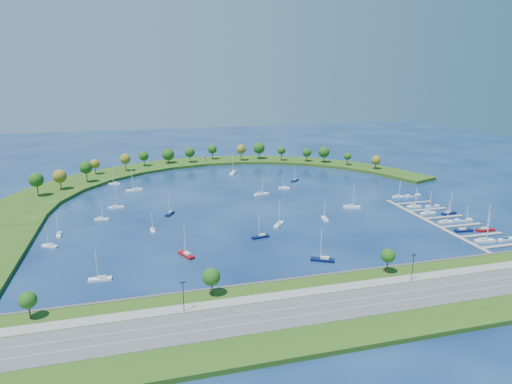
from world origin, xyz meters
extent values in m
plane|color=#081A46|center=(0.00, 0.00, 0.00)|extent=(700.00, 700.00, 0.00)
cube|color=#284E14|center=(0.00, -124.00, 0.80)|extent=(420.00, 42.00, 1.60)
cube|color=#474442|center=(0.00, -102.50, 0.90)|extent=(420.00, 1.20, 1.80)
cube|color=#515154|center=(0.00, -124.00, 1.66)|extent=(420.00, 16.00, 0.12)
cube|color=gray|center=(0.00, -113.00, 1.66)|extent=(420.00, 5.00, 0.12)
cube|color=silver|center=(0.00, -126.50, 1.73)|extent=(420.00, 0.15, 0.02)
cube|color=silver|center=(0.00, -121.50, 1.73)|extent=(420.00, 0.15, 0.02)
cylinder|color=#382314|center=(-95.00, -107.00, 4.05)|extent=(0.56, 0.56, 4.90)
sphere|color=#204D13|center=(-95.00, -107.00, 7.54)|extent=(5.20, 5.20, 5.20)
cylinder|color=#382314|center=(-40.00, -107.00, 4.22)|extent=(0.56, 0.56, 5.25)
sphere|color=#204D13|center=(-40.00, -107.00, 8.05)|extent=(6.00, 6.00, 6.00)
cylinder|color=#382314|center=(25.00, -107.00, 4.40)|extent=(0.56, 0.56, 5.60)
sphere|color=#204D13|center=(25.00, -107.00, 8.24)|extent=(5.20, 5.20, 5.20)
cylinder|color=black|center=(-50.00, -115.00, 6.60)|extent=(0.24, 0.24, 10.00)
cylinder|color=black|center=(30.00, -115.00, 6.60)|extent=(0.24, 0.24, 10.00)
cube|color=#284E14|center=(-126.75, 7.81, 1.00)|extent=(43.73, 48.72, 2.00)
cube|color=#284E14|center=(-118.83, 37.57, 1.00)|extent=(50.23, 54.30, 2.00)
cube|color=#284E14|center=(-104.03, 64.58, 1.00)|extent=(54.07, 56.09, 2.00)
cube|color=#284E14|center=(-83.21, 87.27, 1.00)|extent=(55.20, 54.07, 2.00)
cube|color=#284E14|center=(-57.57, 104.32, 1.00)|extent=(53.65, 48.47, 2.00)
cube|color=#284E14|center=(-28.60, 114.76, 1.00)|extent=(49.62, 39.75, 2.00)
cube|color=#284E14|center=(2.03, 117.98, 1.00)|extent=(44.32, 29.96, 2.00)
cube|color=#284E14|center=(32.54, 113.79, 1.00)|extent=(49.49, 38.05, 2.00)
cube|color=#284E14|center=(61.17, 102.44, 1.00)|extent=(51.13, 44.12, 2.00)
cube|color=#284E14|center=(86.25, 84.58, 1.00)|extent=(49.19, 47.96, 2.00)
cube|color=#284E14|center=(106.34, 61.24, 1.00)|extent=(43.90, 49.49, 2.00)
cube|color=#284E14|center=(120.28, 33.78, 1.00)|extent=(35.67, 48.74, 2.00)
cylinder|color=#382314|center=(-119.72, 36.16, 6.17)|extent=(0.56, 0.56, 8.34)
sphere|color=#204D13|center=(-119.72, 36.16, 12.01)|extent=(8.38, 8.38, 8.38)
cylinder|color=#382314|center=(-109.04, 48.90, 5.43)|extent=(0.56, 0.56, 6.86)
sphere|color=brown|center=(-109.04, 48.90, 10.54)|extent=(8.41, 8.41, 8.41)
cylinder|color=#382314|center=(-95.18, 64.22, 6.21)|extent=(0.56, 0.56, 8.42)
sphere|color=#204D13|center=(-95.18, 64.22, 12.07)|extent=(8.25, 8.25, 8.25)
cylinder|color=#382314|center=(-91.61, 87.30, 5.15)|extent=(0.56, 0.56, 6.30)
sphere|color=brown|center=(-91.61, 87.30, 9.66)|extent=(6.78, 6.78, 6.78)
cylinder|color=#382314|center=(-70.88, 92.44, 5.85)|extent=(0.56, 0.56, 7.69)
sphere|color=brown|center=(-70.88, 92.44, 11.20)|extent=(7.54, 7.54, 7.54)
cylinder|color=#382314|center=(-57.48, 107.63, 5.19)|extent=(0.56, 0.56, 6.38)
sphere|color=#204D13|center=(-57.48, 107.63, 9.86)|extent=(7.40, 7.40, 7.40)
cylinder|color=#382314|center=(-38.53, 113.87, 4.57)|extent=(0.56, 0.56, 5.13)
sphere|color=#204D13|center=(-38.53, 113.87, 9.04)|extent=(9.54, 9.54, 9.54)
cylinder|color=#382314|center=(-21.41, 112.35, 5.35)|extent=(0.56, 0.56, 6.69)
sphere|color=#204D13|center=(-21.41, 112.35, 10.29)|extent=(7.98, 7.98, 7.98)
cylinder|color=#382314|center=(-1.79, 120.40, 5.50)|extent=(0.56, 0.56, 6.99)
sphere|color=#204D13|center=(-1.79, 120.40, 10.47)|extent=(7.36, 7.36, 7.36)
cylinder|color=#382314|center=(20.04, 108.95, 5.95)|extent=(0.56, 0.56, 7.91)
sphere|color=brown|center=(20.04, 108.95, 11.44)|extent=(7.66, 7.66, 7.66)
cylinder|color=#382314|center=(36.36, 112.63, 5.60)|extent=(0.56, 0.56, 7.20)
sphere|color=#204D13|center=(36.36, 112.63, 11.09)|extent=(9.47, 9.47, 9.47)
cylinder|color=#382314|center=(52.10, 100.39, 5.57)|extent=(0.56, 0.56, 7.15)
sphere|color=#204D13|center=(52.10, 100.39, 10.44)|extent=(6.48, 6.48, 6.48)
cylinder|color=#382314|center=(70.80, 91.53, 5.01)|extent=(0.56, 0.56, 6.02)
sphere|color=#204D13|center=(70.80, 91.53, 9.45)|extent=(7.19, 7.19, 7.19)
cylinder|color=#382314|center=(82.74, 84.62, 5.32)|extent=(0.56, 0.56, 6.64)
sphere|color=#204D13|center=(82.74, 84.62, 10.41)|extent=(8.85, 8.85, 8.85)
cylinder|color=#382314|center=(96.29, 69.97, 4.95)|extent=(0.56, 0.56, 5.90)
sphere|color=#204D13|center=(96.29, 69.97, 9.03)|extent=(5.65, 5.65, 5.65)
cylinder|color=#382314|center=(110.72, 51.81, 4.67)|extent=(0.56, 0.56, 5.34)
sphere|color=brown|center=(110.72, 51.81, 8.77)|extent=(7.12, 7.12, 7.12)
cylinder|color=gray|center=(-9.49, 117.28, 3.90)|extent=(2.20, 2.20, 3.81)
cylinder|color=gray|center=(-9.49, 117.28, 5.96)|extent=(2.60, 2.60, 0.30)
cube|color=gray|center=(78.00, -61.00, 0.35)|extent=(2.20, 82.00, 0.40)
cube|color=gray|center=(90.10, -94.00, 0.35)|extent=(22.00, 2.00, 0.40)
cube|color=gray|center=(90.10, -80.80, 0.35)|extent=(22.00, 2.00, 0.40)
cylinder|color=#382314|center=(101.00, -80.80, 0.60)|extent=(0.36, 0.36, 1.60)
cube|color=gray|center=(90.10, -67.60, 0.35)|extent=(22.00, 2.00, 0.40)
cylinder|color=#382314|center=(101.00, -67.60, 0.60)|extent=(0.36, 0.36, 1.60)
cube|color=gray|center=(90.10, -54.40, 0.35)|extent=(22.00, 2.00, 0.40)
cylinder|color=#382314|center=(101.00, -54.40, 0.60)|extent=(0.36, 0.36, 1.60)
cube|color=gray|center=(90.10, -41.20, 0.35)|extent=(22.00, 2.00, 0.40)
cylinder|color=#382314|center=(101.00, -41.20, 0.60)|extent=(0.36, 0.36, 1.60)
cube|color=gray|center=(90.10, -28.00, 0.35)|extent=(22.00, 2.00, 0.40)
cylinder|color=#382314|center=(101.00, -28.00, 0.60)|extent=(0.36, 0.36, 1.60)
cube|color=white|center=(51.49, -26.77, 0.55)|extent=(9.51, 5.00, 1.10)
cube|color=silver|center=(50.61, -26.51, 1.48)|extent=(3.58, 2.61, 0.77)
cylinder|color=silver|center=(52.19, -26.97, 7.28)|extent=(0.32, 0.32, 12.36)
cube|color=white|center=(-76.99, -82.86, 0.49)|extent=(8.24, 2.78, 0.97)
cube|color=silver|center=(-76.18, -82.92, 1.31)|extent=(2.93, 1.77, 0.68)
cylinder|color=silver|center=(-77.63, -82.82, 6.45)|extent=(0.32, 0.32, 10.95)
cube|color=white|center=(28.32, 22.00, 0.44)|extent=(7.57, 5.02, 0.89)
cube|color=silver|center=(28.99, 21.68, 1.20)|extent=(2.96, 2.41, 0.62)
cylinder|color=silver|center=(27.79, 22.25, 5.88)|extent=(0.32, 0.32, 9.98)
cube|color=white|center=(-100.35, -44.12, 0.42)|extent=(7.08, 5.03, 0.84)
cube|color=silver|center=(-99.74, -44.45, 1.13)|extent=(2.80, 2.37, 0.59)
cylinder|color=silver|center=(-100.85, -43.85, 5.56)|extent=(0.32, 0.32, 9.44)
cube|color=white|center=(5.51, 72.01, 0.62)|extent=(7.47, 10.46, 1.24)
cube|color=silver|center=(6.00, 72.92, 1.67)|extent=(3.50, 4.14, 0.87)
cylinder|color=silver|center=(5.11, 71.28, 8.21)|extent=(0.32, 0.32, 13.95)
cube|color=white|center=(29.03, -41.33, 0.44)|extent=(3.13, 7.60, 0.88)
cube|color=silver|center=(28.92, -42.06, 1.19)|extent=(1.81, 2.77, 0.62)
cylinder|color=silver|center=(29.11, -40.75, 5.86)|extent=(0.32, 0.32, 9.95)
cube|color=white|center=(10.11, 11.14, 0.55)|extent=(9.54, 4.54, 1.10)
cube|color=silver|center=(9.21, 10.94, 1.49)|extent=(3.54, 2.47, 0.77)
cylinder|color=silver|center=(10.82, 11.30, 7.31)|extent=(0.32, 0.32, 12.41)
cube|color=maroon|center=(-44.39, -69.11, 0.55)|extent=(6.27, 9.34, 1.10)
cube|color=silver|center=(-43.99, -69.93, 1.48)|extent=(3.00, 3.66, 0.77)
cylinder|color=silver|center=(-44.70, -68.45, 7.26)|extent=(0.32, 0.32, 12.33)
cube|color=white|center=(-74.86, 6.08, 0.49)|extent=(8.40, 3.04, 0.99)
cube|color=silver|center=(-75.68, 6.01, 1.33)|extent=(3.01, 1.87, 0.69)
cylinder|color=silver|center=(-74.20, 6.14, 6.54)|extent=(0.32, 0.32, 11.10)
cube|color=white|center=(-81.10, -12.75, 0.41)|extent=(7.06, 2.60, 0.83)
cube|color=silver|center=(-81.78, -12.68, 1.12)|extent=(2.54, 1.58, 0.58)
cylinder|color=silver|center=(-80.55, -12.81, 5.49)|extent=(0.32, 0.32, 9.32)
cube|color=#09123C|center=(-9.54, -57.13, 0.49)|extent=(8.44, 3.57, 0.98)
cube|color=silver|center=(-8.74, -57.00, 1.33)|extent=(3.08, 2.04, 0.69)
cylinder|color=silver|center=(-10.19, -57.23, 6.51)|extent=(0.32, 0.32, 11.05)
cube|color=white|center=(-98.64, -30.81, 0.43)|extent=(2.59, 7.28, 0.86)
cube|color=silver|center=(-98.70, -30.10, 1.16)|extent=(1.60, 2.61, 0.60)
cylinder|color=silver|center=(-98.59, -31.38, 5.67)|extent=(0.32, 0.32, 9.63)
cube|color=#09123C|center=(41.93, 39.32, 0.45)|extent=(7.07, 6.44, 0.90)
cube|color=silver|center=(42.50, 39.80, 1.21)|extent=(2.95, 2.81, 0.63)
cylinder|color=silver|center=(41.47, 38.93, 5.95)|extent=(0.32, 0.32, 10.11)
cube|color=white|center=(-78.10, 61.67, 0.44)|extent=(7.53, 3.15, 0.88)
cube|color=silver|center=(-77.38, 61.55, 1.18)|extent=(2.75, 1.81, 0.61)
cylinder|color=silver|center=(-78.68, 61.76, 5.80)|extent=(0.32, 0.32, 9.85)
cube|color=white|center=(3.68, -43.71, 0.50)|extent=(7.09, 7.88, 1.00)
cube|color=silver|center=(3.15, -44.35, 1.35)|extent=(3.11, 3.28, 0.70)
cylinder|color=silver|center=(4.10, -43.20, 6.60)|extent=(0.32, 0.32, 11.21)
cube|color=white|center=(-56.59, -35.88, 0.39)|extent=(2.15, 6.60, 0.78)
cube|color=silver|center=(-56.63, -35.23, 1.06)|extent=(1.39, 2.34, 0.55)
cylinder|color=silver|center=(-56.57, -36.40, 5.18)|extent=(0.32, 0.32, 8.80)
cube|color=#09123C|center=(7.69, -88.00, 0.56)|extent=(9.57, 6.69, 1.13)
cube|color=silver|center=(8.52, -88.44, 1.53)|extent=(3.78, 3.16, 0.79)
cylinder|color=silver|center=(7.02, -87.65, 7.49)|extent=(0.32, 0.32, 12.71)
cube|color=#09123C|center=(-46.96, -12.71, 0.47)|extent=(5.62, 7.90, 0.94)
cube|color=silver|center=(-46.59, -12.02, 1.26)|extent=(2.64, 3.13, 0.66)
cylinder|color=silver|center=(-47.26, -13.26, 6.20)|extent=(0.32, 0.32, 10.53)
cube|color=white|center=(-65.14, 40.37, 0.61)|extent=(10.44, 4.47, 1.21)
cube|color=silver|center=(-64.14, 40.54, 1.64)|extent=(3.82, 2.54, 0.85)
cylinder|color=silver|center=(-65.93, 40.24, 8.04)|extent=(0.32, 0.32, 13.65)
cube|color=white|center=(85.60, -87.72, 0.53)|extent=(9.15, 3.67, 1.07)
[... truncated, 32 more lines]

